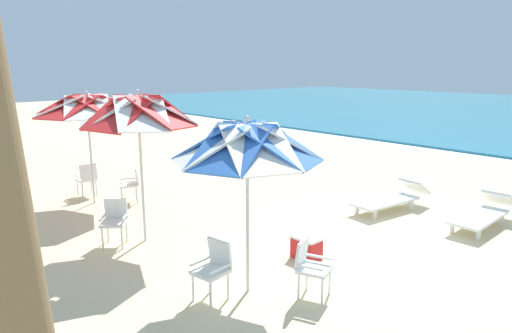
# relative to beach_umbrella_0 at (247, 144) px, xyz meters

# --- Properties ---
(ground_plane) EXTENTS (80.00, 80.00, 0.00)m
(ground_plane) POSITION_rel_beach_umbrella_0_xyz_m (0.25, 2.85, -2.23)
(ground_plane) COLOR beige
(beach_umbrella_0) EXTENTS (2.15, 2.15, 2.63)m
(beach_umbrella_0) POSITION_rel_beach_umbrella_0_xyz_m (0.00, 0.00, 0.00)
(beach_umbrella_0) COLOR silver
(beach_umbrella_0) RESTS_ON ground
(plastic_chair_0) EXTENTS (0.50, 0.52, 0.87)m
(plastic_chair_0) POSITION_rel_beach_umbrella_0_xyz_m (-0.17, -0.50, -1.74)
(plastic_chair_0) COLOR white
(plastic_chair_0) RESTS_ON ground
(plastic_chair_1) EXTENTS (0.59, 0.57, 0.87)m
(plastic_chair_1) POSITION_rel_beach_umbrella_0_xyz_m (0.73, 0.56, -1.74)
(plastic_chair_1) COLOR white
(plastic_chair_1) RESTS_ON ground
(beach_umbrella_1) EXTENTS (2.21, 2.21, 2.88)m
(beach_umbrella_1) POSITION_rel_beach_umbrella_0_xyz_m (-2.85, -0.12, 0.23)
(beach_umbrella_1) COLOR silver
(beach_umbrella_1) RESTS_ON ground
(plastic_chair_2) EXTENTS (0.63, 0.63, 0.87)m
(plastic_chair_2) POSITION_rel_beach_umbrella_0_xyz_m (-3.06, -0.62, -1.74)
(plastic_chair_2) COLOR white
(plastic_chair_2) RESTS_ON ground
(beach_umbrella_2) EXTENTS (2.50, 2.50, 2.72)m
(beach_umbrella_2) POSITION_rel_beach_umbrella_0_xyz_m (-5.91, 0.19, 0.13)
(beach_umbrella_2) COLOR silver
(beach_umbrella_2) RESTS_ON ground
(plastic_chair_3) EXTENTS (0.58, 0.60, 0.87)m
(plastic_chair_3) POSITION_rel_beach_umbrella_0_xyz_m (-5.35, 0.91, -1.74)
(plastic_chair_3) COLOR white
(plastic_chair_3) RESTS_ON ground
(plastic_chair_4) EXTENTS (0.49, 0.46, 0.87)m
(plastic_chair_4) POSITION_rel_beach_umbrella_0_xyz_m (-6.56, 0.30, -1.74)
(plastic_chair_4) COLOR white
(plastic_chair_4) RESTS_ON ground
(sun_lounger_0) EXTENTS (0.68, 2.16, 0.62)m
(sun_lounger_0) POSITION_rel_beach_umbrella_0_xyz_m (1.18, 5.49, -1.95)
(sun_lounger_0) COLOR white
(sun_lounger_0) RESTS_ON ground
(sun_lounger_1) EXTENTS (0.90, 2.21, 0.62)m
(sun_lounger_1) POSITION_rel_beach_umbrella_0_xyz_m (-0.71, 5.05, -1.95)
(sun_lounger_1) COLOR white
(sun_lounger_1) RESTS_ON ground
(cooler_box) EXTENTS (0.50, 0.34, 0.40)m
(cooler_box) POSITION_rel_beach_umbrella_0_xyz_m (-0.20, 1.54, -2.03)
(cooler_box) COLOR red
(cooler_box) RESTS_ON ground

